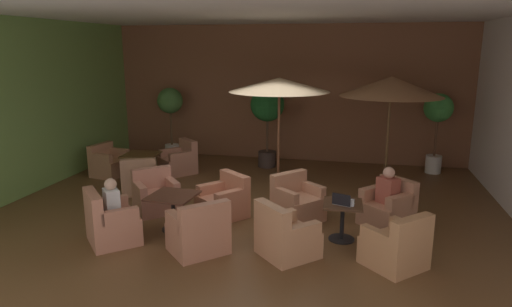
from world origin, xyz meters
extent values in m
cube|color=brown|center=(0.00, 0.00, -0.01)|extent=(9.96, 8.57, 0.02)
cube|color=brown|center=(0.00, 4.24, 1.87)|extent=(9.96, 0.08, 3.74)
cube|color=#6E9A4A|center=(-4.94, 0.00, 1.87)|extent=(0.08, 8.57, 3.74)
cube|color=silver|center=(0.00, 0.00, 3.77)|extent=(9.96, 8.57, 0.06)
cylinder|color=black|center=(1.82, -1.14, 0.01)|extent=(0.43, 0.43, 0.02)
cylinder|color=black|center=(1.82, -1.14, 0.30)|extent=(0.07, 0.07, 0.61)
cube|color=#4D301E|center=(1.82, -1.14, 0.62)|extent=(0.65, 0.65, 0.03)
cube|color=tan|center=(2.57, -0.34, 0.22)|extent=(1.07, 1.07, 0.43)
cube|color=tan|center=(2.77, -0.13, 0.63)|extent=(0.67, 0.64, 0.40)
cube|color=tan|center=(2.76, -0.58, 0.54)|extent=(0.51, 0.54, 0.23)
cube|color=tan|center=(2.32, -0.17, 0.54)|extent=(0.51, 0.54, 0.23)
cube|color=tan|center=(0.99, -0.42, 0.23)|extent=(1.06, 1.06, 0.45)
cube|color=tan|center=(0.78, -0.24, 0.65)|extent=(0.63, 0.69, 0.40)
cube|color=tan|center=(1.24, -0.20, 0.55)|extent=(0.51, 0.47, 0.19)
cube|color=tan|center=(0.81, -0.69, 0.55)|extent=(0.51, 0.47, 0.19)
cube|color=tan|center=(1.04, -1.91, 0.20)|extent=(1.08, 1.08, 0.41)
cube|color=tan|center=(0.82, -2.12, 0.64)|extent=(0.66, 0.67, 0.46)
cube|color=tan|center=(0.85, -1.66, 0.50)|extent=(0.53, 0.53, 0.18)
cube|color=tan|center=(1.28, -2.10, 0.50)|extent=(0.53, 0.53, 0.18)
cube|color=tan|center=(2.59, -1.92, 0.21)|extent=(1.05, 1.05, 0.42)
cube|color=tan|center=(2.80, -2.13, 0.63)|extent=(0.64, 0.64, 0.43)
cube|color=tan|center=(2.35, -2.11, 0.51)|extent=(0.50, 0.51, 0.19)
cube|color=tan|center=(2.78, -1.68, 0.51)|extent=(0.50, 0.51, 0.19)
cylinder|color=black|center=(-3.04, 1.35, 0.01)|extent=(0.35, 0.35, 0.02)
cylinder|color=black|center=(-3.04, 1.35, 0.30)|extent=(0.07, 0.07, 0.61)
cube|color=#4E3517|center=(-3.04, 1.35, 0.62)|extent=(0.84, 0.84, 0.03)
cube|color=tan|center=(-2.65, 0.49, 0.21)|extent=(0.99, 1.01, 0.42)
cube|color=tan|center=(-2.52, 0.21, 0.62)|extent=(0.74, 0.46, 0.40)
cube|color=tan|center=(-2.94, 0.40, 0.53)|extent=(0.37, 0.60, 0.23)
cube|color=tan|center=(-2.39, 0.65, 0.53)|extent=(0.37, 0.60, 0.23)
cube|color=#B4775D|center=(-2.40, 2.07, 0.21)|extent=(1.05, 1.06, 0.42)
cube|color=#B4775D|center=(-2.20, 2.29, 0.63)|extent=(0.64, 0.60, 0.42)
cube|color=#B4775D|center=(-2.22, 1.84, 0.52)|extent=(0.50, 0.54, 0.18)
cube|color=#B4775D|center=(-2.65, 2.23, 0.52)|extent=(0.50, 0.54, 0.18)
cube|color=#B27956|center=(-3.97, 1.52, 0.21)|extent=(0.83, 0.89, 0.42)
cube|color=#B27956|center=(-4.24, 1.57, 0.60)|extent=(0.29, 0.79, 0.38)
cube|color=#B27956|center=(-3.88, 1.83, 0.52)|extent=(0.56, 0.23, 0.21)
cube|color=#B27956|center=(-3.99, 1.20, 0.52)|extent=(0.56, 0.23, 0.21)
cylinder|color=black|center=(-1.07, -1.36, 0.01)|extent=(0.42, 0.42, 0.02)
cylinder|color=black|center=(-1.07, -1.36, 0.30)|extent=(0.07, 0.07, 0.61)
cube|color=#4F2D1F|center=(-1.07, -1.36, 0.62)|extent=(0.82, 0.82, 0.03)
cube|color=tan|center=(-1.75, -0.59, 0.20)|extent=(1.07, 1.06, 0.41)
cube|color=tan|center=(-1.94, -0.38, 0.61)|extent=(0.69, 0.63, 0.41)
cube|color=tan|center=(-1.49, -0.41, 0.51)|extent=(0.48, 0.52, 0.20)
cube|color=tan|center=(-1.96, -0.83, 0.51)|extent=(0.48, 0.52, 0.20)
cube|color=tan|center=(-1.83, -2.06, 0.22)|extent=(1.10, 1.10, 0.45)
cube|color=tan|center=(-2.04, -2.25, 0.67)|extent=(0.67, 0.71, 0.45)
cube|color=tan|center=(-2.03, -1.78, 0.55)|extent=(0.51, 0.49, 0.21)
cube|color=tan|center=(-1.57, -2.28, 0.55)|extent=(0.51, 0.49, 0.21)
cube|color=#B7775A|center=(-0.36, -2.10, 0.22)|extent=(1.08, 1.08, 0.44)
cube|color=#B7775A|center=(-0.16, -2.30, 0.65)|extent=(0.69, 0.68, 0.44)
cube|color=#B7775A|center=(-0.62, -2.30, 0.55)|extent=(0.50, 0.51, 0.22)
cube|color=#B7775A|center=(-0.15, -1.84, 0.55)|extent=(0.50, 0.51, 0.22)
cube|color=#C07759|center=(-0.43, -0.57, 0.20)|extent=(1.08, 1.08, 0.41)
cube|color=#C07759|center=(-0.24, -0.34, 0.60)|extent=(0.71, 0.62, 0.39)
cube|color=#C07759|center=(-0.21, -0.79, 0.50)|extent=(0.50, 0.56, 0.18)
cube|color=#C07759|center=(-0.69, -0.40, 0.50)|extent=(0.50, 0.56, 0.18)
cylinder|color=#2D2D2D|center=(2.68, 2.29, 0.04)|extent=(0.32, 0.32, 0.08)
cylinder|color=brown|center=(2.68, 2.29, 1.22)|extent=(0.06, 0.06, 2.45)
cone|color=#9A6B46|center=(2.68, 2.29, 2.28)|extent=(2.29, 2.29, 0.45)
cylinder|color=#2D2D2D|center=(0.25, 1.63, 0.04)|extent=(0.32, 0.32, 0.08)
cylinder|color=brown|center=(0.25, 1.63, 1.21)|extent=(0.06, 0.06, 2.42)
cone|color=#D4B689|center=(0.25, 1.63, 2.32)|extent=(2.25, 2.25, 0.30)
cylinder|color=silver|center=(-3.15, 3.47, 0.21)|extent=(0.39, 0.39, 0.43)
cylinder|color=brown|center=(-3.15, 3.47, 0.90)|extent=(0.06, 0.06, 0.95)
sphere|color=#3E6C33|center=(-3.15, 3.47, 1.67)|extent=(0.71, 0.71, 0.71)
cylinder|color=#3A2E2A|center=(-0.33, 3.25, 0.21)|extent=(0.48, 0.48, 0.42)
cylinder|color=brown|center=(-0.33, 3.25, 0.85)|extent=(0.06, 0.06, 0.88)
sphere|color=#1E5E28|center=(-0.33, 3.25, 1.67)|extent=(0.89, 0.89, 0.89)
cylinder|color=silver|center=(3.92, 3.57, 0.22)|extent=(0.39, 0.39, 0.45)
cylinder|color=brown|center=(3.92, 3.57, 0.91)|extent=(0.06, 0.06, 0.92)
sphere|color=#3A8C3D|center=(3.92, 3.57, 1.67)|extent=(0.71, 0.71, 0.71)
cube|color=#A84E3E|center=(2.57, -0.34, 0.66)|extent=(0.42, 0.42, 0.46)
sphere|color=tan|center=(2.57, -0.34, 0.98)|extent=(0.21, 0.21, 0.21)
cube|color=silver|center=(-1.83, -2.06, 0.68)|extent=(0.38, 0.38, 0.45)
sphere|color=tan|center=(-1.83, -2.06, 0.99)|extent=(0.19, 0.19, 0.19)
cylinder|color=white|center=(1.96, -1.26, 0.70)|extent=(0.08, 0.08, 0.11)
cube|color=#9EA0A5|center=(1.83, -1.18, 0.65)|extent=(0.37, 0.31, 0.01)
cube|color=black|center=(1.79, -1.29, 0.75)|extent=(0.30, 0.11, 0.19)
camera|label=1|loc=(1.99, -8.31, 3.13)|focal=31.80mm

